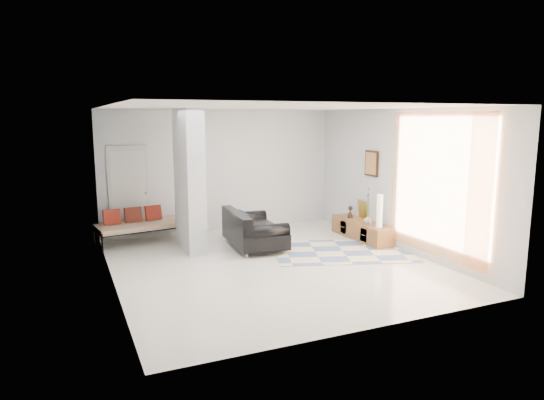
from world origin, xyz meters
name	(u,v)px	position (x,y,z in m)	size (l,w,h in m)	color
floor	(273,264)	(0.00, 0.00, 0.00)	(6.00, 6.00, 0.00)	white
ceiling	(273,107)	(0.00, 0.00, 2.80)	(6.00, 6.00, 0.00)	white
wall_back	(221,171)	(0.00, 3.00, 1.40)	(6.00, 6.00, 0.00)	silver
wall_front	(372,221)	(0.00, -3.00, 1.40)	(6.00, 6.00, 0.00)	silver
wall_left	(110,198)	(-2.75, 0.00, 1.40)	(6.00, 6.00, 0.00)	silver
wall_right	(399,180)	(2.75, 0.00, 1.40)	(6.00, 6.00, 0.00)	silver
partition_column	(189,180)	(-1.10, 1.60, 1.40)	(0.35, 1.20, 2.80)	#B8BCBF
hallway_door	(129,193)	(-2.10, 2.96, 1.02)	(0.85, 0.06, 2.04)	beige
curtain	(437,185)	(2.67, -1.15, 1.45)	(2.55, 2.55, 0.00)	orange
wall_art	(372,163)	(2.72, 0.90, 1.65)	(0.04, 0.45, 0.55)	black
media_console	(362,230)	(2.52, 0.90, 0.20)	(0.45, 1.79, 0.80)	brown
loveseat	(252,231)	(0.06, 1.20, 0.35)	(1.06, 1.70, 0.76)	silver
daybed	(142,224)	(-1.93, 2.47, 0.41)	(1.99, 1.07, 0.77)	black
area_rug	(342,251)	(1.60, 0.20, 0.01)	(2.66, 1.77, 0.01)	beige
cylinder_lamp	(380,211)	(2.50, 0.25, 0.74)	(0.13, 0.13, 0.68)	silver
bronze_figurine	(350,212)	(2.47, 1.29, 0.53)	(0.13, 0.13, 0.27)	black
vase	(368,220)	(2.47, 0.62, 0.49)	(0.17, 0.17, 0.18)	silver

